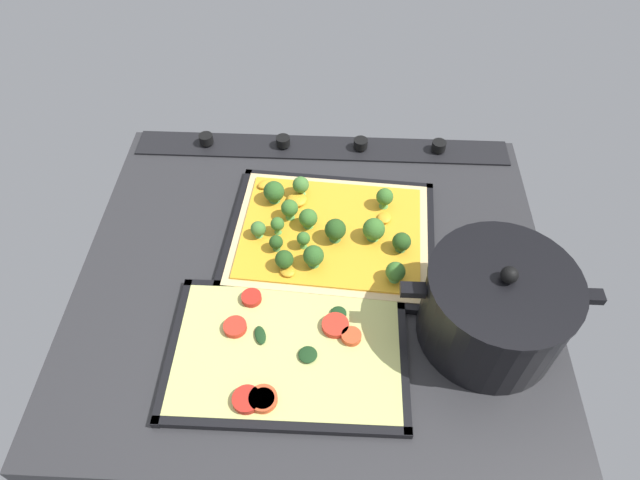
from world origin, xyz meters
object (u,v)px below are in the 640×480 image
(broccoli_pizza, at_px, (329,231))
(veggie_pizza_back, at_px, (287,351))
(baking_tray_back, at_px, (288,353))
(cooking_pot, at_px, (495,307))
(baking_tray_front, at_px, (331,236))

(broccoli_pizza, xyz_separation_m, veggie_pizza_back, (0.05, 0.23, -0.01))
(baking_tray_back, height_order, cooking_pot, cooking_pot)
(baking_tray_front, relative_size, baking_tray_back, 1.06)
(baking_tray_back, bearing_deg, cooking_pot, -170.20)
(veggie_pizza_back, relative_size, cooking_pot, 1.18)
(broccoli_pizza, bearing_deg, veggie_pizza_back, 76.76)
(baking_tray_back, relative_size, veggie_pizza_back, 1.07)
(baking_tray_front, height_order, broccoli_pizza, broccoli_pizza)
(baking_tray_back, distance_m, cooking_pot, 0.31)
(veggie_pizza_back, height_order, cooking_pot, cooking_pot)
(veggie_pizza_back, bearing_deg, broccoli_pizza, -103.24)
(baking_tray_back, bearing_deg, baking_tray_front, -103.90)
(baking_tray_back, bearing_deg, veggie_pizza_back, 50.38)
(baking_tray_front, height_order, baking_tray_back, same)
(veggie_pizza_back, bearing_deg, baking_tray_back, -129.62)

